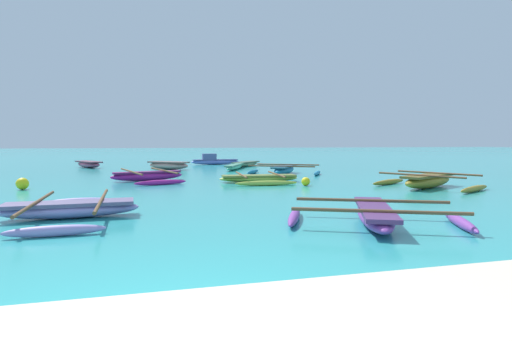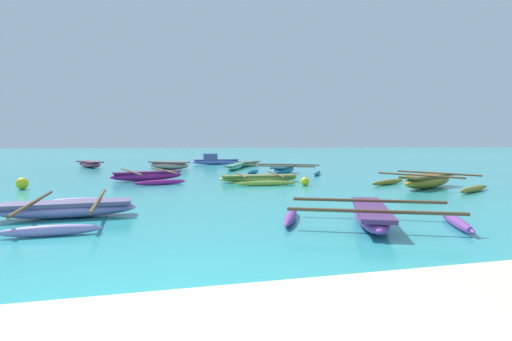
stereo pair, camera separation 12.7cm
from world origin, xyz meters
TOP-DOWN VIEW (x-y plane):
  - moored_boat_0 at (9.65, 9.30)m, footprint 3.60×4.02m
  - moored_boat_1 at (6.55, 16.50)m, footprint 4.10×3.53m
  - moored_boat_2 at (4.77, 20.75)m, footprint 2.00×3.72m
  - moored_boat_3 at (6.16, 23.64)m, footprint 2.56×2.83m
  - moored_boat_4 at (4.29, 4.00)m, footprint 3.91×3.15m
  - moored_boat_5 at (4.24, 12.92)m, footprint 3.37×3.32m
  - moored_boat_6 at (-0.28, 14.66)m, footprint 3.11×4.60m
  - moored_boat_7 at (0.86, 21.88)m, footprint 2.72×2.49m
  - moored_boat_8 at (-1.80, 6.27)m, footprint 2.92×3.93m
  - moored_boat_9 at (-4.14, 24.85)m, footprint 2.16×2.92m
  - moored_boat_10 at (4.38, 26.54)m, footprint 3.66×0.71m
  - mooring_buoy_0 at (5.59, 11.06)m, footprint 0.33×0.33m
  - mooring_buoy_2 at (-4.47, 12.36)m, footprint 0.42×0.42m

SIDE VIEW (x-z plane):
  - moored_boat_5 at x=4.24m, z-range -0.01..0.34m
  - mooring_buoy_0 at x=5.59m, z-range 0.00..0.33m
  - moored_boat_2 at x=4.77m, z-range 0.02..0.34m
  - moored_boat_3 at x=6.16m, z-range 0.02..0.35m
  - moored_boat_4 at x=4.29m, z-range -0.01..0.40m
  - moored_boat_8 at x=-1.80m, z-range -0.01..0.40m
  - mooring_buoy_2 at x=-4.47m, z-range 0.00..0.42m
  - moored_boat_6 at x=-0.28m, z-range -0.02..0.44m
  - moored_boat_1 at x=6.55m, z-range -0.01..0.49m
  - moored_boat_9 at x=-4.14m, z-range 0.02..0.45m
  - moored_boat_0 at x=9.65m, z-range -0.02..0.52m
  - moored_boat_7 at x=0.86m, z-range 0.03..0.50m
  - moored_boat_10 at x=4.38m, z-range -0.12..0.70m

